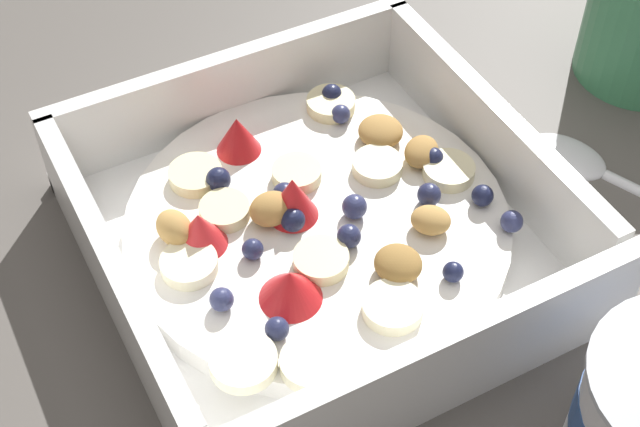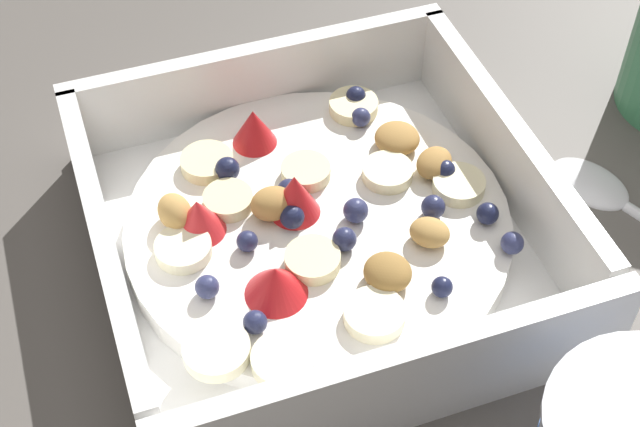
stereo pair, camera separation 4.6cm
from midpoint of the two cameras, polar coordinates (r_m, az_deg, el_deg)
ground_plane at (r=0.49m, az=4.52°, el=-1.75°), size 2.40×2.40×0.00m
fruit_bowl at (r=0.47m, az=2.68°, el=-1.13°), size 0.22×0.22×0.06m
spoon at (r=0.53m, az=20.94°, el=0.40°), size 0.09×0.17×0.01m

